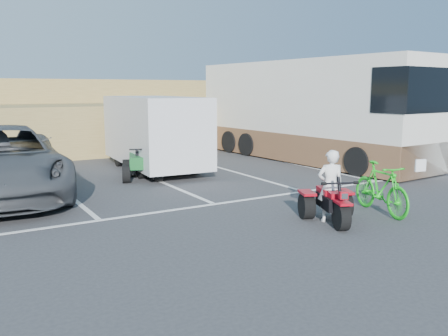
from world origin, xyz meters
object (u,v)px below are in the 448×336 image
quad_atv_blue (19,196)px  cargo_trailer (154,131)px  red_trike_atv (332,223)px  rv_motorhome (306,118)px  quad_atv_green (142,179)px  grey_pickup (0,162)px  rider (330,186)px  green_dirt_bike (381,188)px

quad_atv_blue → cargo_trailer: bearing=2.2°
red_trike_atv → rv_motorhome: bearing=76.1°
cargo_trailer → quad_atv_green: 2.10m
grey_pickup → quad_atv_green: size_ratio=4.14×
rider → green_dirt_bike: rider is taller
grey_pickup → quad_atv_blue: bearing=-17.9°
rider → quad_atv_blue: rider is taller
green_dirt_bike → quad_atv_blue: 8.69m
cargo_trailer → green_dirt_bike: bearing=-71.7°
rider → grey_pickup: grey_pickup is taller
green_dirt_bike → cargo_trailer: bearing=117.4°
rider → green_dirt_bike: (1.37, -0.09, -0.18)m
rv_motorhome → quad_atv_green: size_ratio=6.74×
rv_motorhome → quad_atv_green: (-6.85, -0.66, -1.57)m
green_dirt_bike → rv_motorhome: bearing=73.8°
rider → green_dirt_bike: bearing=-160.9°
red_trike_atv → quad_atv_green: 6.58m
cargo_trailer → grey_pickup: bearing=-156.3°
rider → rv_motorhome: 8.73m
grey_pickup → quad_atv_green: grey_pickup is taller
quad_atv_green → rider: bearing=-56.1°
quad_atv_blue → rv_motorhome: bearing=-14.0°
cargo_trailer → quad_atv_green: cargo_trailer is taller
grey_pickup → quad_atv_green: 3.97m
rv_motorhome → rider: bearing=-131.3°
rider → quad_atv_blue: (-5.08, 5.70, -0.73)m
red_trike_atv → green_dirt_bike: green_dirt_bike is taller
red_trike_atv → rv_motorhome: size_ratio=0.14×
grey_pickup → quad_atv_green: bearing=10.3°
rider → quad_atv_green: rider is taller
rider → red_trike_atv: bearing=90.0°
red_trike_atv → rider: 0.75m
rv_motorhome → green_dirt_bike: bearing=-123.1°
red_trike_atv → quad_atv_blue: bearing=153.7°
quad_atv_green → grey_pickup: bearing=-154.2°
green_dirt_bike → quad_atv_blue: (-6.45, 5.80, -0.55)m
red_trike_atv → grey_pickup: grey_pickup is taller
rv_motorhome → quad_atv_blue: (-10.34, -1.22, -1.57)m
rider → rv_motorhome: (5.26, 6.92, 0.84)m
rv_motorhome → quad_atv_blue: bearing=-177.4°
green_dirt_bike → rv_motorhome: size_ratio=0.18×
green_dirt_bike → cargo_trailer: (-1.99, 7.69, 0.75)m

